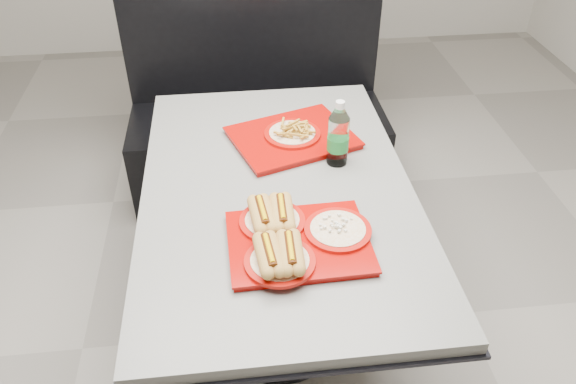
{
  "coord_description": "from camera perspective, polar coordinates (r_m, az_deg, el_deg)",
  "views": [
    {
      "loc": [
        -0.14,
        -1.5,
        1.88
      ],
      "look_at": [
        0.02,
        -0.14,
        0.83
      ],
      "focal_mm": 35.0,
      "sensor_mm": 36.0,
      "label": 1
    }
  ],
  "objects": [
    {
      "name": "booth_bench",
      "position": [
        2.99,
        -3.15,
        7.76
      ],
      "size": [
        1.3,
        0.57,
        1.35
      ],
      "color": "black",
      "rests_on": "ground"
    },
    {
      "name": "tray_near",
      "position": [
        1.63,
        0.49,
        -4.64
      ],
      "size": [
        0.43,
        0.37,
        0.09
      ],
      "rotation": [
        0.0,
        0.0,
        0.03
      ],
      "color": "#9A0804",
      "rests_on": "diner_table"
    },
    {
      "name": "ground",
      "position": [
        2.41,
        -0.88,
        -13.86
      ],
      "size": [
        6.0,
        6.0,
        0.0
      ],
      "primitive_type": "plane",
      "color": "gray",
      "rests_on": "ground"
    },
    {
      "name": "tray_far",
      "position": [
        2.1,
        0.44,
        5.8
      ],
      "size": [
        0.52,
        0.46,
        0.09
      ],
      "rotation": [
        0.0,
        0.0,
        0.33
      ],
      "color": "#9A0804",
      "rests_on": "diner_table"
    },
    {
      "name": "diner_table",
      "position": [
        1.98,
        -1.03,
        -3.23
      ],
      "size": [
        0.92,
        1.42,
        0.75
      ],
      "color": "black",
      "rests_on": "ground"
    },
    {
      "name": "water_bottle",
      "position": [
        1.95,
        5.12,
        5.59
      ],
      "size": [
        0.08,
        0.08,
        0.24
      ],
      "rotation": [
        0.0,
        0.0,
        0.21
      ],
      "color": "silver",
      "rests_on": "diner_table"
    }
  ]
}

